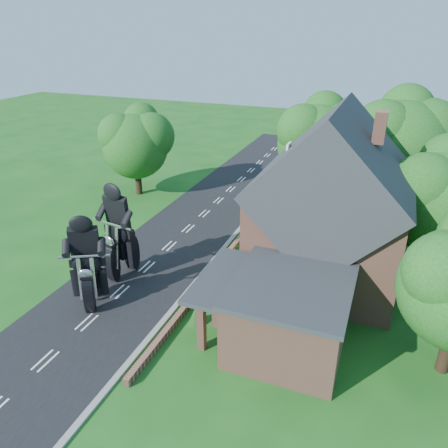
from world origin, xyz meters
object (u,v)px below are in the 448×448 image
(annex, at_px, (287,313))
(motorcycle_follow, at_px, (123,262))
(garden_wall, at_px, (222,262))
(motorcycle_lead, at_px, (92,292))
(house, at_px, (330,210))

(annex, relative_size, motorcycle_follow, 3.67)
(garden_wall, height_order, motorcycle_lead, motorcycle_lead)
(motorcycle_lead, xyz_separation_m, motorcycle_follow, (-0.17, 3.24, 0.09))
(house, height_order, annex, house)
(annex, relative_size, motorcycle_lead, 4.07)
(annex, distance_m, motorcycle_lead, 10.58)
(garden_wall, xyz_separation_m, motorcycle_lead, (-4.95, -6.55, 0.61))
(house, relative_size, annex, 1.45)
(house, relative_size, motorcycle_follow, 5.33)
(annex, bearing_deg, motorcycle_lead, -175.94)
(house, relative_size, motorcycle_lead, 5.91)
(house, bearing_deg, annex, -95.24)
(garden_wall, distance_m, annex, 8.19)
(annex, xyz_separation_m, motorcycle_lead, (-10.51, -0.75, -0.96))
(annex, xyz_separation_m, motorcycle_follow, (-10.69, 2.49, -0.87))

